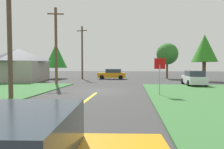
% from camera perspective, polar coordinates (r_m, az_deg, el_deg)
% --- Properties ---
extents(ground_plane, '(120.00, 120.00, 0.00)m').
position_cam_1_polar(ground_plane, '(16.61, -3.95, -4.89)').
color(ground_plane, '#393939').
extents(lane_stripe_center, '(0.20, 14.00, 0.01)m').
position_cam_1_polar(lane_stripe_center, '(8.97, -12.99, -11.40)').
color(lane_stripe_center, yellow).
rests_on(lane_stripe_center, ground).
extents(stop_sign, '(0.76, 0.07, 2.69)m').
position_cam_1_polar(stop_sign, '(14.25, 13.76, 1.44)').
color(stop_sign, '#9EA0A8').
rests_on(stop_sign, ground).
extents(car_approaching_junction, '(4.41, 1.90, 1.62)m').
position_cam_1_polar(car_approaching_junction, '(31.41, 0.07, 0.12)').
color(car_approaching_junction, orange).
rests_on(car_approaching_junction, ground).
extents(car_on_crossroad, '(2.09, 4.63, 1.62)m').
position_cam_1_polar(car_on_crossroad, '(23.05, 22.73, -0.98)').
color(car_on_crossroad, silver).
rests_on(car_on_crossroad, ground).
extents(utility_pole_near, '(1.80, 0.28, 7.80)m').
position_cam_1_polar(utility_pole_near, '(14.19, -27.73, 9.85)').
color(utility_pole_near, '#4F3B30').
rests_on(utility_pole_near, ground).
extents(utility_pole_mid, '(1.79, 0.48, 8.64)m').
position_cam_1_polar(utility_pole_mid, '(23.09, -16.03, 8.16)').
color(utility_pole_mid, brown).
rests_on(utility_pole_mid, ground).
extents(utility_pole_far, '(1.77, 0.60, 8.45)m').
position_cam_1_polar(utility_pole_far, '(32.01, -8.70, 6.52)').
color(utility_pole_far, brown).
rests_on(utility_pole_far, ground).
extents(oak_tree_left, '(3.45, 3.45, 6.49)m').
position_cam_1_polar(oak_tree_left, '(30.21, 25.39, 6.89)').
color(oak_tree_left, brown).
rests_on(oak_tree_left, ground).
extents(pine_tree_center, '(3.60, 3.60, 5.95)m').
position_cam_1_polar(pine_tree_center, '(34.22, 15.83, 5.80)').
color(pine_tree_center, brown).
rests_on(pine_tree_center, ground).
extents(oak_tree_right, '(3.66, 3.66, 5.83)m').
position_cam_1_polar(oak_tree_right, '(34.20, -16.04, 5.26)').
color(oak_tree_right, brown).
rests_on(oak_tree_right, ground).
extents(barn, '(7.25, 7.62, 4.53)m').
position_cam_1_polar(barn, '(30.23, -25.75, 2.54)').
color(barn, gray).
rests_on(barn, ground).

